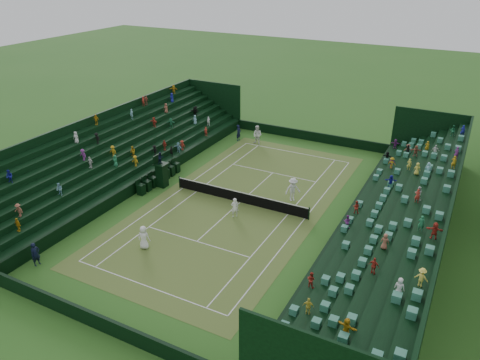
{
  "coord_description": "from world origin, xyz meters",
  "views": [
    {
      "loc": [
        15.28,
        -29.1,
        17.72
      ],
      "look_at": [
        0.0,
        0.0,
        2.0
      ],
      "focal_mm": 35.0,
      "sensor_mm": 36.0,
      "label": 1
    }
  ],
  "objects_px": {
    "tennis_net": "(240,197)",
    "player_far_west": "(257,135)",
    "umpire_chair": "(162,172)",
    "player_near_east": "(235,207)",
    "player_far_east": "(293,190)",
    "player_near_west": "(144,237)"
  },
  "relations": [
    {
      "from": "tennis_net",
      "to": "player_far_west",
      "type": "relative_size",
      "value": 5.87
    },
    {
      "from": "umpire_chair",
      "to": "player_near_east",
      "type": "height_order",
      "value": "umpire_chair"
    },
    {
      "from": "tennis_net",
      "to": "player_far_east",
      "type": "bearing_deg",
      "value": 32.6
    },
    {
      "from": "player_far_east",
      "to": "player_far_west",
      "type": "bearing_deg",
      "value": 85.35
    },
    {
      "from": "player_near_west",
      "to": "player_far_east",
      "type": "bearing_deg",
      "value": -136.6
    },
    {
      "from": "player_near_west",
      "to": "player_far_east",
      "type": "xyz_separation_m",
      "value": [
        6.24,
        10.97,
        0.15
      ]
    },
    {
      "from": "umpire_chair",
      "to": "player_far_west",
      "type": "relative_size",
      "value": 1.57
    },
    {
      "from": "player_near_west",
      "to": "player_far_west",
      "type": "height_order",
      "value": "player_far_west"
    },
    {
      "from": "player_near_east",
      "to": "player_far_west",
      "type": "height_order",
      "value": "player_far_west"
    },
    {
      "from": "tennis_net",
      "to": "player_far_west",
      "type": "height_order",
      "value": "player_far_west"
    },
    {
      "from": "tennis_net",
      "to": "umpire_chair",
      "type": "relative_size",
      "value": 3.74
    },
    {
      "from": "umpire_chair",
      "to": "player_far_west",
      "type": "distance_m",
      "value": 13.08
    },
    {
      "from": "tennis_net",
      "to": "player_near_west",
      "type": "bearing_deg",
      "value": -107.13
    },
    {
      "from": "tennis_net",
      "to": "player_near_east",
      "type": "bearing_deg",
      "value": -72.32
    },
    {
      "from": "player_near_west",
      "to": "player_far_east",
      "type": "relative_size",
      "value": 0.85
    },
    {
      "from": "player_near_east",
      "to": "player_far_west",
      "type": "xyz_separation_m",
      "value": [
        -5.11,
        14.5,
        0.2
      ]
    },
    {
      "from": "tennis_net",
      "to": "player_near_west",
      "type": "relative_size",
      "value": 6.94
    },
    {
      "from": "tennis_net",
      "to": "umpire_chair",
      "type": "height_order",
      "value": "umpire_chair"
    },
    {
      "from": "tennis_net",
      "to": "player_near_west",
      "type": "height_order",
      "value": "player_near_west"
    },
    {
      "from": "player_far_east",
      "to": "player_near_east",
      "type": "bearing_deg",
      "value": -165.89
    },
    {
      "from": "player_far_west",
      "to": "player_far_east",
      "type": "height_order",
      "value": "player_far_west"
    },
    {
      "from": "player_near_west",
      "to": "tennis_net",
      "type": "bearing_deg",
      "value": -124.1
    }
  ]
}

